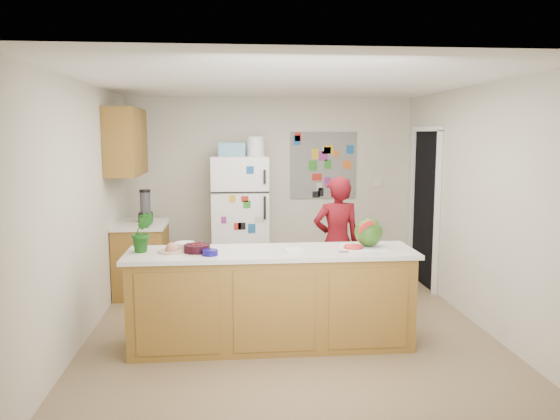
{
  "coord_description": "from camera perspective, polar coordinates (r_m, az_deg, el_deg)",
  "views": [
    {
      "loc": [
        -0.57,
        -5.45,
        1.99
      ],
      "look_at": [
        -0.06,
        0.2,
        1.2
      ],
      "focal_mm": 35.0,
      "sensor_mm": 36.0,
      "label": 1
    }
  ],
  "objects": [
    {
      "name": "blender_appliance",
      "position": [
        7.04,
        -13.89,
        0.33
      ],
      "size": [
        0.13,
        0.13,
        0.38
      ],
      "primitive_type": "cylinder",
      "color": "black",
      "rests_on": "side_counter_top"
    },
    {
      "name": "cobalt_bowl",
      "position": [
        4.92,
        -7.32,
        -4.43
      ],
      "size": [
        0.18,
        0.18,
        0.05
      ],
      "primitive_type": "cylinder",
      "rotation": [
        0.0,
        0.0,
        -0.36
      ],
      "color": "#0F095B",
      "rests_on": "peninsula_top"
    },
    {
      "name": "potted_plant",
      "position": [
        5.14,
        -14.16,
        -2.23
      ],
      "size": [
        0.23,
        0.2,
        0.37
      ],
      "primitive_type": "imported",
      "rotation": [
        0.0,
        0.0,
        0.16
      ],
      "color": "#16410F",
      "rests_on": "peninsula_top"
    },
    {
      "name": "watermelon",
      "position": [
        5.27,
        9.25,
        -2.31
      ],
      "size": [
        0.27,
        0.27,
        0.27
      ],
      "primitive_type": "sphere",
      "color": "#285B10",
      "rests_on": "cutting_board"
    },
    {
      "name": "refrigerator",
      "position": [
        7.42,
        -4.21,
        -0.94
      ],
      "size": [
        0.75,
        0.7,
        1.7
      ],
      "primitive_type": "cube",
      "color": "silver",
      "rests_on": "floor"
    },
    {
      "name": "white_bowl",
      "position": [
        5.24,
        -9.91,
        -3.67
      ],
      "size": [
        0.25,
        0.25,
        0.06
      ],
      "primitive_type": "cylinder",
      "rotation": [
        0.0,
        0.0,
        0.39
      ],
      "color": "silver",
      "rests_on": "peninsula_top"
    },
    {
      "name": "side_counter_base",
      "position": [
        7.07,
        -14.23,
        -5.09
      ],
      "size": [
        0.6,
        0.8,
        0.86
      ],
      "primitive_type": "cube",
      "color": "brown",
      "rests_on": "floor"
    },
    {
      "name": "fridge_top_bin",
      "position": [
        7.34,
        -5.07,
        6.32
      ],
      "size": [
        0.35,
        0.28,
        0.18
      ],
      "primitive_type": "cube",
      "color": "#5999B2",
      "rests_on": "refrigerator"
    },
    {
      "name": "watermelon_slice",
      "position": [
        5.18,
        7.66,
        -3.83
      ],
      "size": [
        0.18,
        0.18,
        0.02
      ],
      "primitive_type": "cylinder",
      "color": "#E32C5C",
      "rests_on": "cutting_board"
    },
    {
      "name": "doorway",
      "position": [
        7.43,
        14.98,
        0.14
      ],
      "size": [
        0.03,
        0.85,
        2.04
      ],
      "primitive_type": "cube",
      "color": "black",
      "rests_on": "ground"
    },
    {
      "name": "side_counter_top",
      "position": [
        6.98,
        -14.36,
        -1.49
      ],
      "size": [
        0.64,
        0.84,
        0.04
      ],
      "primitive_type": "cube",
      "color": "silver",
      "rests_on": "side_counter_base"
    },
    {
      "name": "wall_back",
      "position": [
        7.77,
        -0.97,
        2.45
      ],
      "size": [
        4.0,
        0.02,
        2.5
      ],
      "primitive_type": "cube",
      "color": "beige",
      "rests_on": "ground"
    },
    {
      "name": "cutting_board",
      "position": [
        5.26,
        8.63,
        -3.87
      ],
      "size": [
        0.43,
        0.33,
        0.01
      ],
      "primitive_type": "cube",
      "rotation": [
        0.0,
        0.0,
        -0.06
      ],
      "color": "white",
      "rests_on": "peninsula_top"
    },
    {
      "name": "cherry_bowl",
      "position": [
        5.07,
        -8.66,
        -3.98
      ],
      "size": [
        0.28,
        0.28,
        0.07
      ],
      "primitive_type": "cylinder",
      "rotation": [
        0.0,
        0.0,
        0.18
      ],
      "color": "black",
      "rests_on": "peninsula_top"
    },
    {
      "name": "upper_cabinets",
      "position": [
        6.87,
        -15.8,
        6.86
      ],
      "size": [
        0.35,
        1.0,
        0.8
      ],
      "primitive_type": "cube",
      "color": "brown",
      "rests_on": "wall_left"
    },
    {
      "name": "photo_collage",
      "position": [
        7.82,
        4.55,
        4.67
      ],
      "size": [
        0.95,
        0.01,
        0.95
      ],
      "primitive_type": "cube",
      "color": "slate",
      "rests_on": "wall_back"
    },
    {
      "name": "keys",
      "position": [
        5.03,
        6.67,
        -4.38
      ],
      "size": [
        0.09,
        0.05,
        0.01
      ],
      "primitive_type": "cube",
      "rotation": [
        0.0,
        0.0,
        0.13
      ],
      "color": "gray",
      "rests_on": "peninsula_top"
    },
    {
      "name": "floor",
      "position": [
        5.84,
        0.75,
        -12.14
      ],
      "size": [
        4.0,
        4.5,
        0.02
      ],
      "primitive_type": "cube",
      "color": "brown",
      "rests_on": "ground"
    },
    {
      "name": "peninsula_top",
      "position": [
        5.09,
        -0.89,
        -4.48
      ],
      "size": [
        2.68,
        0.7,
        0.04
      ],
      "primitive_type": "cube",
      "color": "silver",
      "rests_on": "peninsula_base"
    },
    {
      "name": "wall_right",
      "position": [
        6.08,
        19.98,
        0.43
      ],
      "size": [
        0.02,
        4.5,
        2.5
      ],
      "primitive_type": "cube",
      "color": "beige",
      "rests_on": "ground"
    },
    {
      "name": "ceiling",
      "position": [
        5.51,
        0.8,
        13.32
      ],
      "size": [
        4.0,
        4.5,
        0.02
      ],
      "primitive_type": "cube",
      "color": "white",
      "rests_on": "wall_back"
    },
    {
      "name": "plate",
      "position": [
        5.11,
        -11.21,
        -4.25
      ],
      "size": [
        0.32,
        0.32,
        0.02
      ],
      "primitive_type": "cylinder",
      "rotation": [
        0.0,
        0.0,
        -0.3
      ],
      "color": "#C0B396",
      "rests_on": "peninsula_top"
    },
    {
      "name": "paper_towel",
      "position": [
        5.08,
        1.36,
        -4.14
      ],
      "size": [
        0.2,
        0.19,
        0.02
      ],
      "primitive_type": "cube",
      "rotation": [
        0.0,
        0.0,
        0.25
      ],
      "color": "white",
      "rests_on": "peninsula_top"
    },
    {
      "name": "person",
      "position": [
        6.35,
        5.95,
        -3.31
      ],
      "size": [
        0.57,
        0.4,
        1.52
      ],
      "primitive_type": "imported",
      "rotation": [
        0.0,
        0.0,
        3.2
      ],
      "color": "#5F0B12",
      "rests_on": "floor"
    },
    {
      "name": "peninsula_base",
      "position": [
        5.2,
        -0.88,
        -9.43
      ],
      "size": [
        2.6,
        0.62,
        0.88
      ],
      "primitive_type": "cube",
      "color": "brown",
      "rests_on": "floor"
    },
    {
      "name": "wall_left",
      "position": [
        5.69,
        -19.8,
        -0.05
      ],
      "size": [
        0.02,
        4.5,
        2.5
      ],
      "primitive_type": "cube",
      "color": "beige",
      "rests_on": "ground"
    }
  ]
}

